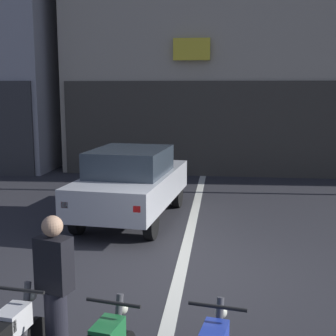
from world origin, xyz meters
The scene contains 4 objects.
ground_plane centered at (0.00, 0.00, 0.00)m, with size 120.00×120.00×0.00m, color #2B2B30.
lane_centre_line centered at (0.00, 6.00, 0.00)m, with size 0.20×18.00×0.01m, color silver.
car_silver_crossing_near centered at (-1.37, 3.10, 0.89)m, with size 2.17×4.26×1.64m.
person_by_motorcycles centered at (-1.08, -2.57, 0.86)m, with size 0.41×0.32×1.67m.
Camera 1 is at (0.64, -6.98, 2.95)m, focal length 49.75 mm.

